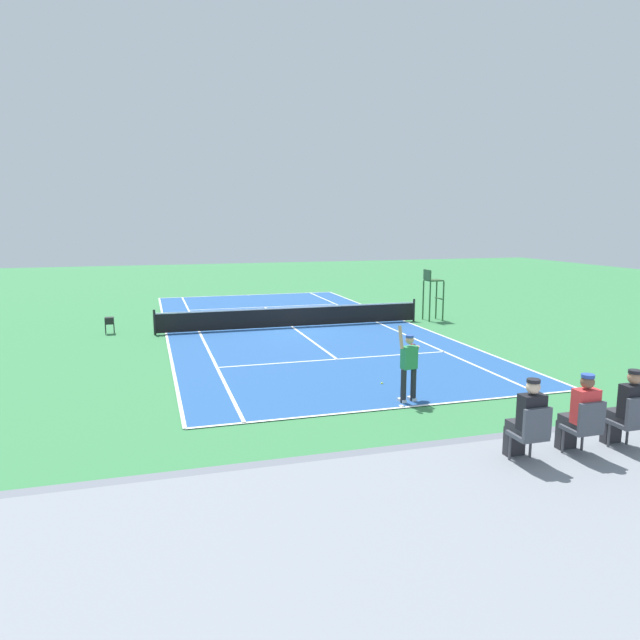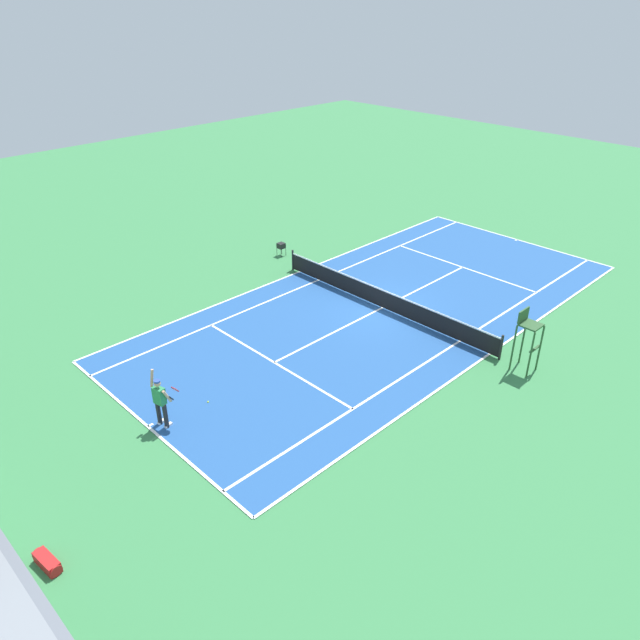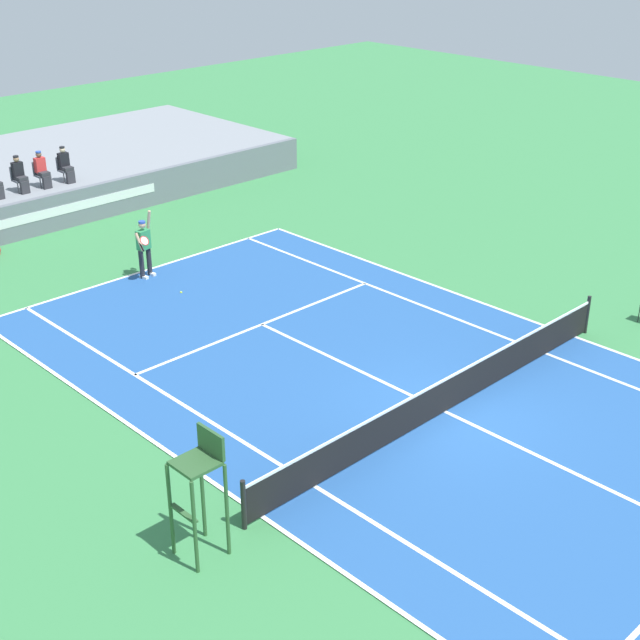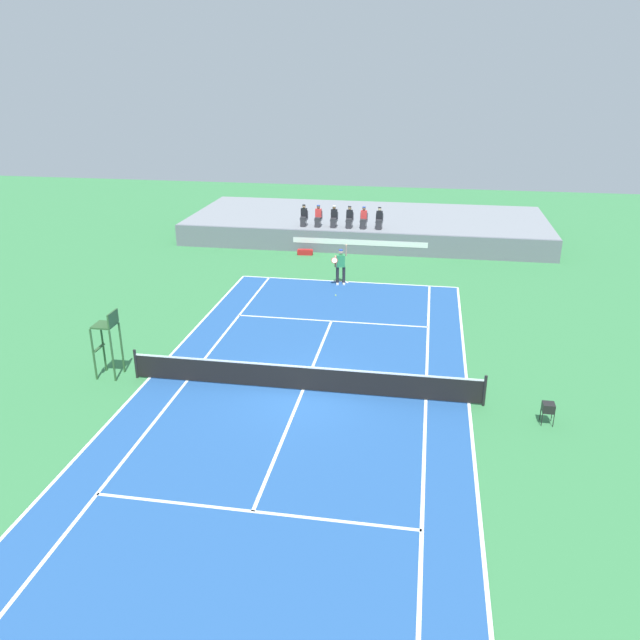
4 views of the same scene
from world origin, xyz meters
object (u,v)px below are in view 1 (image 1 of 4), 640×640
at_px(ball_hopper, 109,320).
at_px(spectator_seated_4, 581,416).
at_px(spectator_seated_3, 627,410).
at_px(tennis_ball, 382,383).
at_px(spectator_seated_5, 527,422).
at_px(umpire_chair, 432,288).
at_px(tennis_player, 409,366).

bearing_deg(ball_hopper, spectator_seated_4, 111.91).
height_order(spectator_seated_3, ball_hopper, spectator_seated_3).
height_order(spectator_seated_3, tennis_ball, spectator_seated_3).
distance_m(spectator_seated_3, spectator_seated_4, 0.85).
height_order(spectator_seated_5, umpire_chair, spectator_seated_5).
relative_size(spectator_seated_3, spectator_seated_5, 1.00).
relative_size(tennis_player, umpire_chair, 0.85).
bearing_deg(umpire_chair, ball_hopper, -3.22).
distance_m(spectator_seated_5, tennis_ball, 8.85).
bearing_deg(spectator_seated_3, ball_hopper, -65.94).
bearing_deg(ball_hopper, tennis_ball, 127.50).
relative_size(tennis_player, tennis_ball, 30.63).
relative_size(spectator_seated_3, ball_hopper, 1.81).
bearing_deg(spectator_seated_4, tennis_ball, -92.68).
xyz_separation_m(spectator_seated_3, tennis_player, (0.43, -6.80, -0.91)).
distance_m(spectator_seated_4, tennis_ball, 8.77).
bearing_deg(spectator_seated_4, umpire_chair, -110.88).
distance_m(tennis_player, ball_hopper, 14.71).
distance_m(spectator_seated_3, tennis_ball, 8.77).
bearing_deg(spectator_seated_3, tennis_player, -86.36).
relative_size(tennis_player, ball_hopper, 2.98).
bearing_deg(spectator_seated_4, spectator_seated_3, 180.00).
bearing_deg(umpire_chair, tennis_ball, 55.92).
height_order(tennis_ball, ball_hopper, ball_hopper).
height_order(spectator_seated_5, tennis_player, spectator_seated_5).
distance_m(tennis_player, tennis_ball, 2.00).
relative_size(spectator_seated_5, tennis_ball, 18.60).
bearing_deg(spectator_seated_3, spectator_seated_4, 0.00).
bearing_deg(tennis_ball, spectator_seated_4, 87.32).
distance_m(tennis_ball, ball_hopper, 13.28).
xyz_separation_m(spectator_seated_3, spectator_seated_4, (0.85, 0.00, 0.00)).
bearing_deg(tennis_ball, umpire_chair, -124.08).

